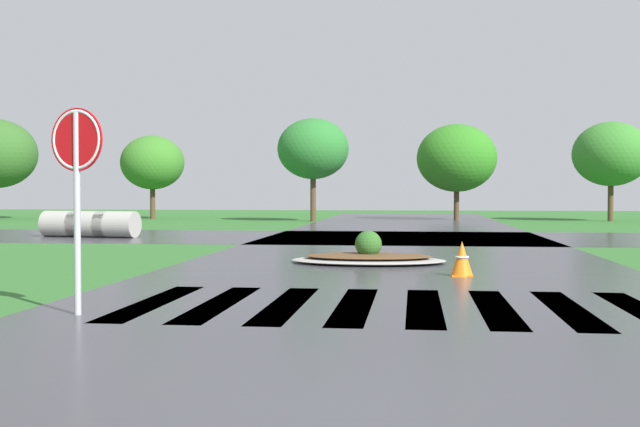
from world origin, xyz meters
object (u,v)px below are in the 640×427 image
(median_island, at_px, (368,257))
(drainage_pipe_stack, at_px, (90,224))
(traffic_cone, at_px, (462,259))
(stop_sign, at_px, (77,161))

(median_island, height_order, drainage_pipe_stack, drainage_pipe_stack)
(median_island, height_order, traffic_cone, median_island)
(stop_sign, distance_m, median_island, 8.25)
(median_island, bearing_deg, stop_sign, -112.40)
(stop_sign, height_order, traffic_cone, stop_sign)
(traffic_cone, bearing_deg, median_island, 126.13)
(drainage_pipe_stack, relative_size, traffic_cone, 5.50)
(median_island, bearing_deg, traffic_cone, -53.87)
(stop_sign, distance_m, traffic_cone, 7.15)
(stop_sign, relative_size, traffic_cone, 4.02)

